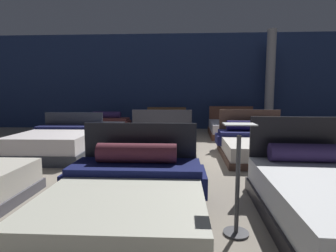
{
  "coord_description": "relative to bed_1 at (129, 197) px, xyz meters",
  "views": [
    {
      "loc": [
        0.56,
        -5.69,
        1.31
      ],
      "look_at": [
        0.25,
        -0.16,
        0.65
      ],
      "focal_mm": 28.75,
      "sensor_mm": 36.0,
      "label": 1
    }
  ],
  "objects": [
    {
      "name": "ground_plane",
      "position": [
        0.01,
        2.99,
        -0.24
      ],
      "size": [
        18.0,
        18.0,
        0.02
      ],
      "primitive_type": "cube",
      "color": "gray"
    },
    {
      "name": "showroom_back_wall",
      "position": [
        0.01,
        7.45,
        1.52
      ],
      "size": [
        18.0,
        0.06,
        3.5
      ],
      "primitive_type": "cube",
      "color": "navy",
      "rests_on": "ground_plane"
    },
    {
      "name": "bed_1",
      "position": [
        0.0,
        0.0,
        0.0
      ],
      "size": [
        1.7,
        1.94,
        0.93
      ],
      "rotation": [
        0.0,
        0.0,
        0.01
      ],
      "color": "black",
      "rests_on": "ground_plane"
    },
    {
      "name": "bed_3",
      "position": [
        -2.09,
        2.84,
        0.03
      ],
      "size": [
        1.58,
        1.95,
        0.86
      ],
      "rotation": [
        0.0,
        0.0,
        0.02
      ],
      "color": "#2A2E38",
      "rests_on": "ground_plane"
    },
    {
      "name": "bed_4",
      "position": [
        0.05,
        2.86,
        -0.0
      ],
      "size": [
        1.56,
        2.03,
        0.92
      ],
      "rotation": [
        0.0,
        0.0,
        -0.01
      ],
      "color": "#2B2A31",
      "rests_on": "ground_plane"
    },
    {
      "name": "bed_5",
      "position": [
        2.13,
        2.91,
        0.0
      ],
      "size": [
        1.63,
        2.02,
        0.94
      ],
      "rotation": [
        0.0,
        0.0,
        -0.02
      ],
      "color": "#51392E",
      "rests_on": "ground_plane"
    },
    {
      "name": "bed_6",
      "position": [
        -2.09,
        5.8,
        -0.0
      ],
      "size": [
        1.65,
        1.99,
        0.7
      ],
      "rotation": [
        0.0,
        0.0,
        -0.02
      ],
      "color": "black",
      "rests_on": "ground_plane"
    },
    {
      "name": "bed_7",
      "position": [
        -0.03,
        5.79,
        0.01
      ],
      "size": [
        1.55,
        2.14,
        0.84
      ],
      "rotation": [
        0.0,
        0.0,
        -0.02
      ],
      "color": "brown",
      "rests_on": "ground_plane"
    },
    {
      "name": "bed_8",
      "position": [
        2.18,
        5.74,
        -0.01
      ],
      "size": [
        1.63,
        2.0,
        0.88
      ],
      "rotation": [
        0.0,
        0.0,
        -0.03
      ],
      "color": "brown",
      "rests_on": "ground_plane"
    },
    {
      "name": "price_sign",
      "position": [
        1.07,
        -0.27,
        0.17
      ],
      "size": [
        0.28,
        0.24,
        1.05
      ],
      "color": "#3F3F44",
      "rests_on": "ground_plane"
    },
    {
      "name": "support_pillar",
      "position": [
        3.59,
        6.97,
        1.52
      ],
      "size": [
        0.31,
        0.31,
        3.5
      ],
      "primitive_type": "cylinder",
      "color": "#99999E",
      "rests_on": "ground_plane"
    }
  ]
}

